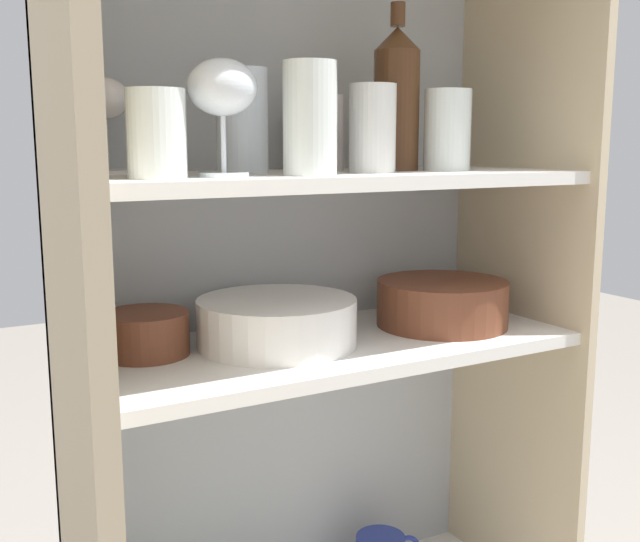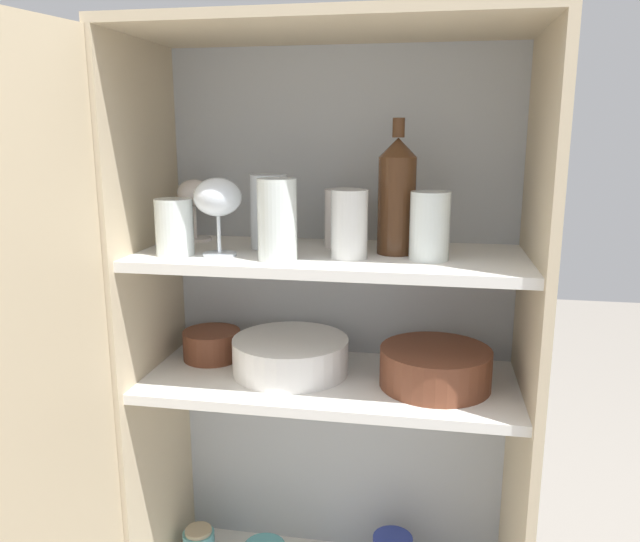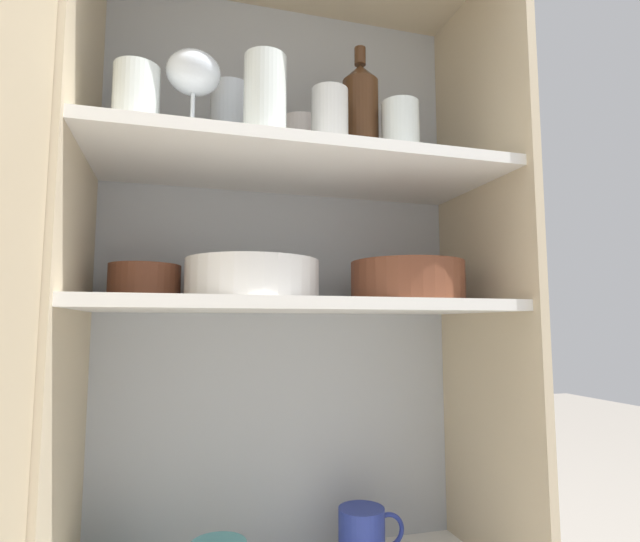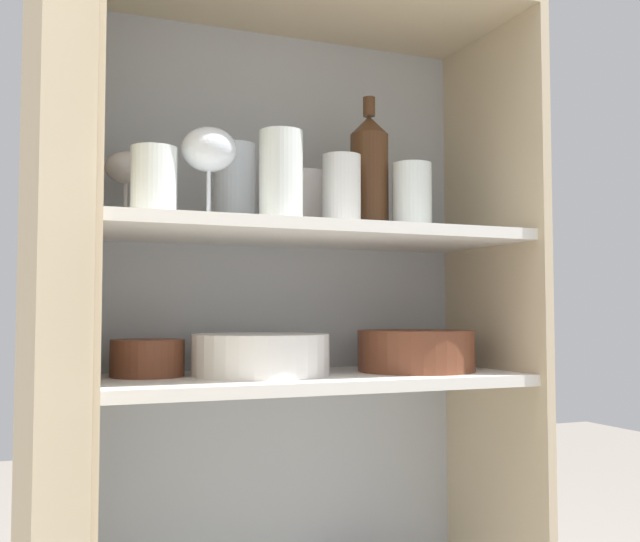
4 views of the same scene
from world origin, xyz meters
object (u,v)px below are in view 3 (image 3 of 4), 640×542
plate_stack_white (253,281)px  serving_bowl_small (145,281)px  coffee_mug_primary (363,536)px  mixing_bowl_large (407,280)px  wine_bottle (361,116)px

plate_stack_white → serving_bowl_small: (-0.19, 0.05, -0.00)m
plate_stack_white → coffee_mug_primary: size_ratio=1.82×
mixing_bowl_large → serving_bowl_small: bearing=172.0°
plate_stack_white → mixing_bowl_large: 0.30m
mixing_bowl_large → serving_bowl_small: size_ratio=1.73×
coffee_mug_primary → mixing_bowl_large: bearing=-39.4°
mixing_bowl_large → coffee_mug_primary: 0.50m
plate_stack_white → coffee_mug_primary: (0.22, 0.04, -0.48)m
wine_bottle → plate_stack_white: size_ratio=1.06×
plate_stack_white → mixing_bowl_large: bearing=-4.3°
wine_bottle → coffee_mug_primary: bearing=73.2°
mixing_bowl_large → serving_bowl_small: mixing_bowl_large is taller
serving_bowl_small → coffee_mug_primary: bearing=-1.1°
wine_bottle → plate_stack_white: wine_bottle is taller
mixing_bowl_large → coffee_mug_primary: mixing_bowl_large is taller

